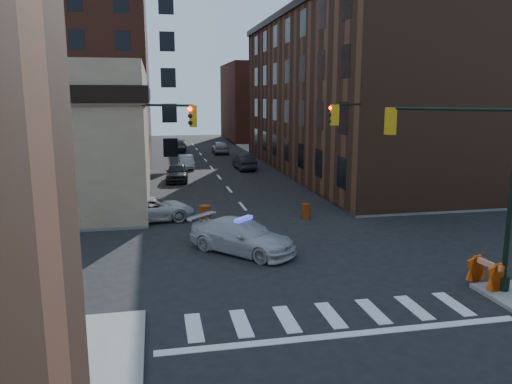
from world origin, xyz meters
name	(u,v)px	position (x,y,z in m)	size (l,w,h in m)	color
ground	(280,253)	(0.00, 0.00, 0.00)	(140.00, 140.00, 0.00)	black
sidewalk_ne	(401,156)	(23.00, 32.75, 0.07)	(34.00, 54.50, 0.15)	gray
apartment_block	(32,51)	(-18.50, 40.00, 12.00)	(25.00, 25.00, 24.00)	#58281C
commercial_row_ne	(358,97)	(13.00, 22.50, 7.00)	(14.00, 34.00, 14.00)	#492C1D
filler_nw	(84,89)	(-16.00, 62.00, 8.00)	(20.00, 18.00, 16.00)	brown
filler_ne	(276,102)	(14.00, 58.00, 6.00)	(16.00, 16.00, 12.00)	#58281C
signal_pole_se	(481,167)	(6.04, -5.52, 4.61)	(5.40, 5.27, 8.00)	black
signal_pole_nw	(148,150)	(-5.85, 5.34, 4.34)	(3.58, 3.67, 8.00)	black
signal_pole_ne	(357,145)	(5.84, 5.35, 4.34)	(3.67, 3.58, 8.00)	black
tree_ne_near	(290,133)	(7.50, 26.00, 3.49)	(3.00, 3.00, 4.85)	black
tree_ne_far	(271,128)	(7.50, 34.00, 3.49)	(3.00, 3.00, 4.85)	black
police_car	(242,236)	(-1.70, 0.43, 0.76)	(2.14, 5.26, 1.53)	#B9BABE
pickup	(152,209)	(-5.80, 7.30, 0.68)	(2.27, 4.92, 1.37)	#BABABF
parked_car_wnear	(177,172)	(-3.75, 20.60, 0.76)	(1.80, 4.48, 1.53)	black
parked_car_wfar	(186,162)	(-2.50, 28.06, 0.64)	(1.36, 3.89, 1.28)	#92959A
parked_car_wdeep	(179,146)	(-2.50, 43.21, 0.68)	(1.91, 4.69, 1.36)	black
parked_car_enear	(244,162)	(3.01, 26.11, 0.73)	(1.55, 4.45, 1.47)	black
parked_car_efar	(220,147)	(2.50, 40.27, 0.78)	(1.85, 4.59, 1.56)	#989AA0
pedestrian_a	(125,198)	(-7.41, 9.54, 0.94)	(0.58, 0.38, 1.58)	black
pedestrian_b	(26,210)	(-12.56, 7.26, 0.93)	(0.75, 0.59, 1.55)	black
pedestrian_c	(81,206)	(-9.72, 7.49, 1.03)	(1.03, 0.43, 1.75)	#222633
barrel_road	(306,211)	(3.08, 6.00, 0.45)	(0.50, 0.50, 0.89)	#C94309
barrel_bank	(205,215)	(-2.90, 5.60, 0.57)	(0.64, 0.64, 1.14)	#C25109
barricade_se_a	(486,273)	(6.40, -5.88, 0.65)	(1.33, 0.67, 1.00)	#D7410A
barricade_nw_a	(95,220)	(-8.82, 5.85, 0.56)	(1.09, 0.55, 0.82)	#CE6309
barricade_nw_b	(37,215)	(-12.00, 7.19, 0.64)	(1.31, 0.66, 0.99)	#F04E0B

